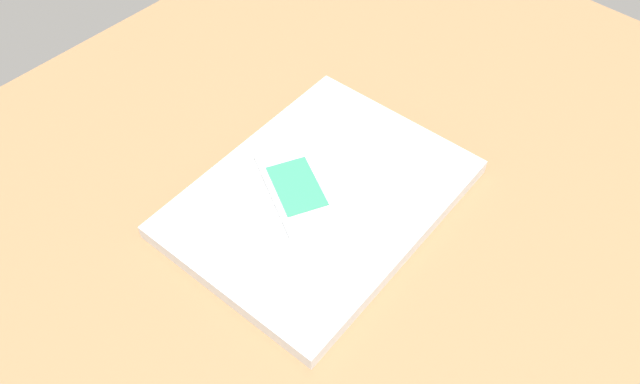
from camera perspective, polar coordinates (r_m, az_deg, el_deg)
desk_surface at (r=73.72cm, az=-4.28°, el=-1.51°), size 120.00×80.00×3.00cm
laptop_closed at (r=71.39cm, az=-0.00°, el=-0.56°), size 32.77×25.41×1.82cm
cell_phone_on_laptop at (r=70.57cm, az=-2.07°, el=0.31°), size 10.70×13.40×0.96cm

